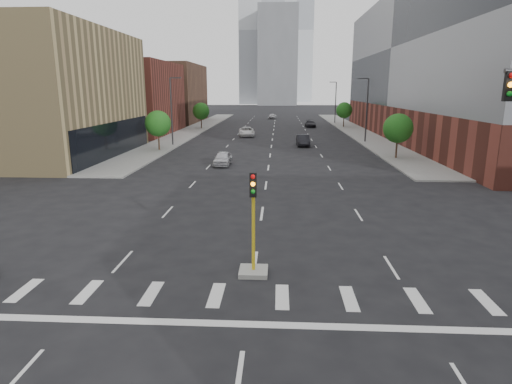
# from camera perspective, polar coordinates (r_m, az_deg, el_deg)

# --- Properties ---
(sidewalk_left_far) EXTENTS (5.00, 92.00, 0.15)m
(sidewalk_left_far) POSITION_cam_1_polar(r_m,az_deg,el_deg) (83.62, -8.07, 8.32)
(sidewalk_left_far) COLOR gray
(sidewalk_left_far) RESTS_ON ground
(sidewalk_right_far) EXTENTS (5.00, 92.00, 0.15)m
(sidewalk_right_far) POSITION_cam_1_polar(r_m,az_deg,el_deg) (83.26, 12.85, 8.09)
(sidewalk_right_far) COLOR gray
(sidewalk_right_far) RESTS_ON ground
(building_left_mid) EXTENTS (20.00, 24.00, 14.00)m
(building_left_mid) POSITION_cam_1_polar(r_m,az_deg,el_deg) (55.59, -28.39, 11.40)
(building_left_mid) COLOR tan
(building_left_mid) RESTS_ON ground
(building_left_far_a) EXTENTS (20.00, 22.00, 12.00)m
(building_left_far_a) POSITION_cam_1_polar(r_m,az_deg,el_deg) (79.06, -18.48, 11.77)
(building_left_far_a) COLOR brown
(building_left_far_a) RESTS_ON ground
(building_left_far_b) EXTENTS (20.00, 24.00, 13.00)m
(building_left_far_b) POSITION_cam_1_polar(r_m,az_deg,el_deg) (103.73, -13.22, 12.66)
(building_left_far_b) COLOR brown
(building_left_far_b) RESTS_ON ground
(building_right_main) EXTENTS (24.00, 70.00, 22.00)m
(building_right_main) POSITION_cam_1_polar(r_m,az_deg,el_deg) (73.56, 26.81, 14.86)
(building_right_main) COLOR brown
(building_right_main) RESTS_ON ground
(tower_left) EXTENTS (22.00, 22.00, 70.00)m
(tower_left) POSITION_cam_1_polar(r_m,az_deg,el_deg) (229.54, 0.84, 20.48)
(tower_left) COLOR #B2B7BC
(tower_left) RESTS_ON ground
(tower_right) EXTENTS (20.00, 20.00, 80.00)m
(tower_right) POSITION_cam_1_polar(r_m,az_deg,el_deg) (269.83, 5.28, 20.47)
(tower_right) COLOR #B2B7BC
(tower_right) RESTS_ON ground
(tower_mid) EXTENTS (18.00, 18.00, 44.00)m
(tower_mid) POSITION_cam_1_polar(r_m,az_deg,el_deg) (208.23, 2.91, 17.58)
(tower_mid) COLOR slate
(tower_mid) RESTS_ON ground
(median_traffic_signal) EXTENTS (1.20, 1.20, 4.40)m
(median_traffic_signal) POSITION_cam_1_polar(r_m,az_deg,el_deg) (18.00, -0.35, -8.06)
(median_traffic_signal) COLOR #999993
(median_traffic_signal) RESTS_ON ground
(streetlight_right_a) EXTENTS (1.60, 0.22, 9.07)m
(streetlight_right_a) POSITION_cam_1_polar(r_m,az_deg,el_deg) (64.00, 14.50, 10.87)
(streetlight_right_a) COLOR #2D2D30
(streetlight_right_a) RESTS_ON ground
(streetlight_right_b) EXTENTS (1.60, 0.22, 9.07)m
(streetlight_right_b) POSITION_cam_1_polar(r_m,az_deg,el_deg) (98.55, 10.52, 11.89)
(streetlight_right_b) COLOR #2D2D30
(streetlight_right_b) RESTS_ON ground
(streetlight_left) EXTENTS (1.60, 0.22, 9.07)m
(streetlight_left) POSITION_cam_1_polar(r_m,az_deg,el_deg) (59.56, -11.15, 10.87)
(streetlight_left) COLOR #2D2D30
(streetlight_left) RESTS_ON ground
(tree_left_near) EXTENTS (3.20, 3.20, 4.85)m
(tree_left_near) POSITION_cam_1_polar(r_m,az_deg,el_deg) (54.98, -12.94, 8.88)
(tree_left_near) COLOR #382619
(tree_left_near) RESTS_ON ground
(tree_left_far) EXTENTS (3.20, 3.20, 4.85)m
(tree_left_far) POSITION_cam_1_polar(r_m,az_deg,el_deg) (84.18, -7.34, 10.65)
(tree_left_far) COLOR #382619
(tree_left_far) RESTS_ON ground
(tree_right_near) EXTENTS (3.20, 3.20, 4.85)m
(tree_right_near) POSITION_cam_1_polar(r_m,az_deg,el_deg) (49.65, 18.41, 8.06)
(tree_right_near) COLOR #382619
(tree_right_near) RESTS_ON ground
(tree_right_far) EXTENTS (3.20, 3.20, 4.85)m
(tree_right_far) POSITION_cam_1_polar(r_m,az_deg,el_deg) (88.79, 11.68, 10.63)
(tree_right_far) COLOR #382619
(tree_right_far) RESTS_ON ground
(car_near_left) EXTENTS (1.75, 4.13, 1.39)m
(car_near_left) POSITION_cam_1_polar(r_m,az_deg,el_deg) (43.77, -4.45, 4.49)
(car_near_left) COLOR #B6B7BB
(car_near_left) RESTS_ON ground
(car_mid_right) EXTENTS (1.77, 4.66, 1.52)m
(car_mid_right) POSITION_cam_1_polar(r_m,az_deg,el_deg) (58.93, 6.27, 6.86)
(car_mid_right) COLOR black
(car_mid_right) RESTS_ON ground
(car_far_left) EXTENTS (2.96, 5.55, 1.48)m
(car_far_left) POSITION_cam_1_polar(r_m,az_deg,el_deg) (70.80, -1.26, 8.05)
(car_far_left) COLOR white
(car_far_left) RESTS_ON ground
(car_deep_right) EXTENTS (2.07, 4.79, 1.37)m
(car_deep_right) POSITION_cam_1_polar(r_m,az_deg,el_deg) (87.94, 7.23, 9.00)
(car_deep_right) COLOR black
(car_deep_right) RESTS_ON ground
(car_distant) EXTENTS (2.13, 4.21, 1.38)m
(car_distant) POSITION_cam_1_polar(r_m,az_deg,el_deg) (111.90, 2.18, 10.07)
(car_distant) COLOR #AFAFB4
(car_distant) RESTS_ON ground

